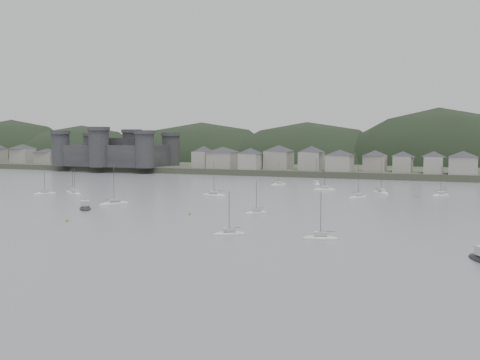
% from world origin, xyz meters
% --- Properties ---
extents(ground, '(900.00, 900.00, 0.00)m').
position_xyz_m(ground, '(0.00, 0.00, 0.00)').
color(ground, slate).
rests_on(ground, ground).
extents(far_shore_land, '(900.00, 250.00, 3.00)m').
position_xyz_m(far_shore_land, '(0.00, 295.00, 1.50)').
color(far_shore_land, '#383D2D').
rests_on(far_shore_land, ground).
extents(forested_ridge, '(851.55, 103.94, 102.57)m').
position_xyz_m(forested_ridge, '(4.83, 269.40, -11.28)').
color(forested_ridge, black).
rests_on(forested_ridge, ground).
extents(castle, '(66.00, 43.00, 20.00)m').
position_xyz_m(castle, '(-120.00, 179.80, 10.96)').
color(castle, '#2F2F32').
rests_on(castle, far_shore_land).
extents(waterfront_town, '(451.48, 28.46, 12.92)m').
position_xyz_m(waterfront_town, '(50.59, 183.34, 8.66)').
color(waterfront_town, gray).
rests_on(waterfront_town, far_shore_land).
extents(sailboat_lead, '(6.43, 7.57, 10.40)m').
position_xyz_m(sailboat_lead, '(-4.34, 127.21, 0.18)').
color(sailboat_lead, silver).
rests_on(sailboat_lead, ground).
extents(moored_fleet, '(243.74, 163.53, 13.48)m').
position_xyz_m(moored_fleet, '(-13.63, 57.15, 0.18)').
color(moored_fleet, silver).
rests_on(moored_fleet, ground).
extents(motor_launch_far, '(7.67, 8.39, 4.00)m').
position_xyz_m(motor_launch_far, '(-29.52, 37.01, 0.29)').
color(motor_launch_far, black).
rests_on(motor_launch_far, ground).
extents(mooring_buoys, '(131.15, 96.76, 0.70)m').
position_xyz_m(mooring_buoys, '(-22.72, 59.56, 0.15)').
color(mooring_buoys, '#AD7C39').
rests_on(mooring_buoys, ground).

